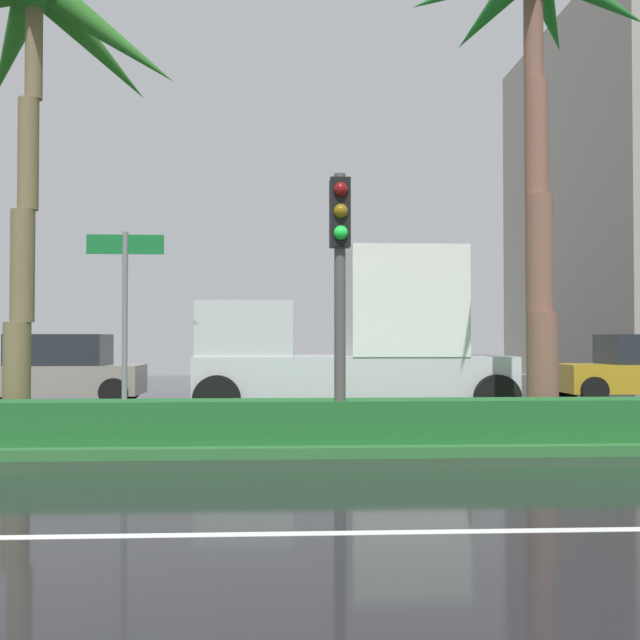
{
  "coord_description": "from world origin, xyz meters",
  "views": [
    {
      "loc": [
        3.78,
        -4.57,
        1.62
      ],
      "look_at": [
        4.62,
        11.11,
        1.99
      ],
      "focal_mm": 44.29,
      "sensor_mm": 36.0,
      "label": 1
    }
  ],
  "objects_px": {
    "box_truck_lead": "(356,342)",
    "street_name_sign": "(125,306)",
    "car_in_traffic_second": "(55,371)",
    "palm_tree_centre": "(535,39)",
    "palm_tree_centre_left": "(30,43)",
    "traffic_signal_median_right": "(340,257)"
  },
  "relations": [
    {
      "from": "palm_tree_centre",
      "to": "box_truck_lead",
      "type": "distance_m",
      "value": 6.7
    },
    {
      "from": "palm_tree_centre_left",
      "to": "box_truck_lead",
      "type": "height_order",
      "value": "palm_tree_centre_left"
    },
    {
      "from": "palm_tree_centre",
      "to": "traffic_signal_median_right",
      "type": "relative_size",
      "value": 2.16
    },
    {
      "from": "car_in_traffic_second",
      "to": "palm_tree_centre",
      "type": "bearing_deg",
      "value": 143.84
    },
    {
      "from": "traffic_signal_median_right",
      "to": "street_name_sign",
      "type": "height_order",
      "value": "traffic_signal_median_right"
    },
    {
      "from": "traffic_signal_median_right",
      "to": "car_in_traffic_second",
      "type": "relative_size",
      "value": 0.88
    },
    {
      "from": "palm_tree_centre",
      "to": "street_name_sign",
      "type": "bearing_deg",
      "value": -169.02
    },
    {
      "from": "palm_tree_centre_left",
      "to": "box_truck_lead",
      "type": "xyz_separation_m",
      "value": [
        5.42,
        4.08,
        -4.6
      ]
    },
    {
      "from": "palm_tree_centre_left",
      "to": "palm_tree_centre",
      "type": "distance_m",
      "value": 8.05
    },
    {
      "from": "palm_tree_centre_left",
      "to": "street_name_sign",
      "type": "bearing_deg",
      "value": -25.55
    },
    {
      "from": "box_truck_lead",
      "to": "street_name_sign",
      "type": "bearing_deg",
      "value": 51.89
    },
    {
      "from": "street_name_sign",
      "to": "box_truck_lead",
      "type": "distance_m",
      "value": 6.19
    },
    {
      "from": "palm_tree_centre",
      "to": "car_in_traffic_second",
      "type": "relative_size",
      "value": 1.89
    },
    {
      "from": "palm_tree_centre_left",
      "to": "traffic_signal_median_right",
      "type": "distance_m",
      "value": 5.91
    },
    {
      "from": "traffic_signal_median_right",
      "to": "street_name_sign",
      "type": "relative_size",
      "value": 1.26
    },
    {
      "from": "palm_tree_centre_left",
      "to": "palm_tree_centre",
      "type": "height_order",
      "value": "palm_tree_centre"
    },
    {
      "from": "street_name_sign",
      "to": "car_in_traffic_second",
      "type": "xyz_separation_m",
      "value": [
        -3.29,
        8.34,
        -1.25
      ]
    },
    {
      "from": "car_in_traffic_second",
      "to": "box_truck_lead",
      "type": "xyz_separation_m",
      "value": [
        7.09,
        -3.48,
        0.72
      ]
    },
    {
      "from": "box_truck_lead",
      "to": "palm_tree_centre_left",
      "type": "bearing_deg",
      "value": 36.97
    },
    {
      "from": "palm_tree_centre_left",
      "to": "traffic_signal_median_right",
      "type": "xyz_separation_m",
      "value": [
        4.67,
        -1.26,
        -3.4
      ]
    },
    {
      "from": "palm_tree_centre_left",
      "to": "street_name_sign",
      "type": "distance_m",
      "value": 4.45
    },
    {
      "from": "street_name_sign",
      "to": "palm_tree_centre",
      "type": "bearing_deg",
      "value": 10.98
    }
  ]
}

